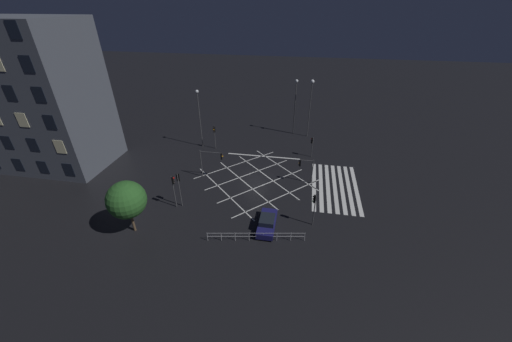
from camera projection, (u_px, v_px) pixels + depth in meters
ground_plane at (256, 179)px, 39.14m from camera, size 200.00×200.00×0.00m
road_markings at (309, 183)px, 38.41m from camera, size 17.11×22.07×0.01m
traffic_light_se_cross at (312, 143)px, 43.59m from camera, size 0.36×0.39×3.27m
traffic_light_nw_cross at (174, 186)px, 32.39m from camera, size 0.36×0.39×4.26m
traffic_light_ne_main at (214, 133)px, 45.76m from camera, size 0.39×0.36×3.92m
traffic_light_median_south at (305, 166)px, 37.13m from camera, size 0.36×1.96×3.55m
traffic_light_median_north at (212, 158)px, 37.99m from camera, size 0.36×3.20×4.06m
traffic_light_nw_main at (179, 183)px, 32.60m from camera, size 0.39×0.36×4.43m
traffic_light_sw_cross at (314, 204)px, 29.81m from camera, size 0.36×0.39×3.96m
street_lamp_east at (296, 97)px, 49.16m from camera, size 0.52×0.52×9.75m
street_lamp_west at (311, 95)px, 47.66m from camera, size 0.62×0.62×10.02m
street_lamp_far at (199, 109)px, 44.67m from camera, size 0.50×0.50×9.46m
street_tree_near at (126, 200)px, 28.40m from camera, size 3.90×3.90×5.99m
waiting_car at (267, 223)px, 30.57m from camera, size 4.47×1.76×1.38m
pedestrian_railing at (256, 236)px, 28.83m from camera, size 1.76×9.79×1.05m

